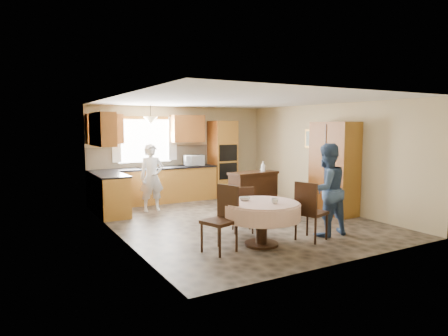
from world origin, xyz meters
name	(u,v)px	position (x,y,z in m)	size (l,w,h in m)	color
floor	(238,220)	(0.00, 0.00, 0.00)	(5.00, 6.00, 0.01)	brown
ceiling	(238,100)	(0.00, 0.00, 2.50)	(5.00, 6.00, 0.01)	white
wall_back	(180,153)	(0.00, 3.00, 1.25)	(5.00, 0.02, 2.50)	tan
wall_front	(348,177)	(0.00, -3.00, 1.25)	(5.00, 0.02, 2.50)	tan
wall_left	(117,167)	(-2.50, 0.00, 1.25)	(0.02, 6.00, 2.50)	tan
wall_right	(327,157)	(2.50, 0.00, 1.25)	(0.02, 6.00, 2.50)	tan
window	(145,141)	(-1.00, 2.98, 1.60)	(1.40, 0.03, 1.10)	white
curtain_left	(116,139)	(-1.75, 2.93, 1.65)	(0.22, 0.02, 1.15)	white
curtain_right	(173,138)	(-0.25, 2.93, 1.65)	(0.22, 0.02, 1.15)	white
base_cab_back	(155,186)	(-0.85, 2.70, 0.44)	(3.30, 0.60, 0.88)	gold
counter_back	(155,168)	(-0.85, 2.70, 0.90)	(3.30, 0.64, 0.04)	black
base_cab_left	(111,196)	(-2.20, 1.80, 0.44)	(0.60, 1.20, 0.88)	gold
counter_left	(110,175)	(-2.20, 1.80, 0.90)	(0.64, 1.20, 0.04)	black
backsplash	(151,157)	(-0.85, 2.99, 1.18)	(3.30, 0.02, 0.55)	tan
wall_cab_left	(105,129)	(-2.05, 2.83, 1.91)	(0.85, 0.33, 0.72)	#BC732F
wall_cab_right	(188,129)	(0.15, 2.83, 1.91)	(0.90, 0.33, 0.72)	#BC732F
wall_cab_side	(102,129)	(-2.33, 1.80, 1.91)	(0.33, 1.20, 0.72)	#BC732F
oven_tower	(223,159)	(1.15, 2.69, 1.06)	(0.66, 0.62, 2.12)	gold
oven_upper	(228,153)	(1.15, 2.38, 1.25)	(0.56, 0.01, 0.45)	black
oven_lower	(228,171)	(1.15, 2.38, 0.75)	(0.56, 0.01, 0.45)	black
pendant	(151,120)	(-1.00, 2.50, 2.12)	(0.36, 0.36, 0.18)	beige
sideboard	(253,192)	(0.87, 0.71, 0.43)	(1.19, 0.49, 0.85)	#311B0D
space_heater	(304,197)	(2.04, 0.25, 0.27)	(0.40, 0.28, 0.55)	black
cupboard	(334,168)	(2.22, -0.51, 1.04)	(0.54, 1.08, 2.07)	gold
dining_table	(262,212)	(-0.57, -1.69, 0.57)	(1.28, 1.28, 0.73)	#311B0D
chair_left	(223,215)	(-1.28, -1.64, 0.58)	(0.57, 0.57, 1.05)	#311B0D
chair_back	(243,207)	(-0.42, -0.88, 0.48)	(0.50, 0.50, 0.88)	#311B0D
chair_right	(309,208)	(0.28, -1.89, 0.57)	(0.56, 0.56, 1.03)	#311B0D
framed_picture	(313,139)	(2.47, 0.46, 1.67)	(0.06, 0.56, 0.47)	gold
microwave	(194,160)	(0.24, 2.65, 1.06)	(0.51, 0.35, 0.28)	silver
person_sink	(152,178)	(-1.24, 1.80, 0.78)	(0.57, 0.38, 1.57)	silver
person_dining	(326,190)	(0.80, -1.76, 0.84)	(0.81, 0.63, 1.67)	#344D73
bowl_sideboard	(244,174)	(0.62, 0.71, 0.88)	(0.21, 0.21, 0.05)	#B2B2B2
bottle_sideboard	(263,167)	(1.14, 0.71, 1.00)	(0.11, 0.11, 0.30)	silver
cup_table	(275,201)	(-0.47, -1.91, 0.77)	(0.11, 0.11, 0.09)	#B2B2B2
bowl_table	(245,199)	(-0.74, -1.43, 0.76)	(0.19, 0.19, 0.06)	#B2B2B2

